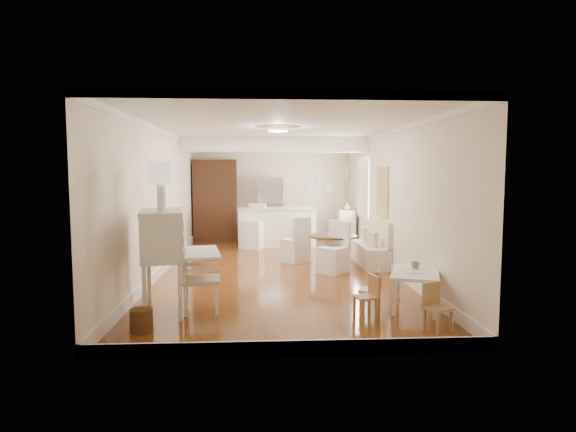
{
  "coord_description": "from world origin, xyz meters",
  "views": [
    {
      "loc": [
        -0.33,
        -9.45,
        1.97
      ],
      "look_at": [
        0.23,
        0.3,
        1.07
      ],
      "focal_mm": 30.0,
      "sensor_mm": 36.0,
      "label": 1
    }
  ],
  "objects": [
    {
      "name": "kids_chair_c",
      "position": [
        1.86,
        -3.75,
        0.3
      ],
      "size": [
        0.38,
        0.38,
        0.6
      ],
      "primitive_type": "cube",
      "rotation": [
        0.0,
        0.0,
        0.43
      ],
      "color": "#A8814C",
      "rests_on": "ground"
    },
    {
      "name": "slip_chair_far",
      "position": [
        0.43,
        0.94,
        0.5
      ],
      "size": [
        0.67,
        0.67,
        0.99
      ],
      "primitive_type": "cube",
      "rotation": [
        0.0,
        0.0,
        -2.5
      ],
      "color": "silver",
      "rests_on": "ground"
    },
    {
      "name": "kids_table",
      "position": [
        1.9,
        -2.74,
        0.27
      ],
      "size": [
        0.98,
        1.23,
        0.54
      ],
      "primitive_type": "cube",
      "rotation": [
        0.0,
        0.0,
        -0.35
      ],
      "color": "white",
      "rests_on": "ground"
    },
    {
      "name": "dining_table",
      "position": [
        1.16,
        0.26,
        0.33
      ],
      "size": [
        1.17,
        1.17,
        0.67
      ],
      "primitive_type": "cylinder",
      "rotation": [
        0.0,
        0.0,
        0.22
      ],
      "color": "#462D16",
      "rests_on": "ground"
    },
    {
      "name": "breakfast_counter",
      "position": [
        0.1,
        3.1,
        0.52
      ],
      "size": [
        2.05,
        0.65,
        1.03
      ],
      "primitive_type": "cube",
      "color": "white",
      "rests_on": "ground"
    },
    {
      "name": "banquette",
      "position": [
        1.99,
        0.5,
        0.49
      ],
      "size": [
        0.52,
        1.6,
        0.98
      ],
      "primitive_type": "cube",
      "color": "silver",
      "rests_on": "ground"
    },
    {
      "name": "secretary_bureau",
      "position": [
        -1.7,
        -2.71,
        0.72
      ],
      "size": [
        1.31,
        1.32,
        1.45
      ],
      "primitive_type": "cube",
      "rotation": [
        0.0,
        0.0,
        0.17
      ],
      "color": "silver",
      "rests_on": "ground"
    },
    {
      "name": "room",
      "position": [
        0.04,
        0.32,
        1.98
      ],
      "size": [
        9.0,
        9.04,
        2.82
      ],
      "color": "brown",
      "rests_on": "ground"
    },
    {
      "name": "slip_chair_near",
      "position": [
        1.08,
        -0.25,
        0.5
      ],
      "size": [
        0.69,
        0.69,
        1.01
      ],
      "primitive_type": "cube",
      "rotation": [
        0.0,
        0.0,
        -0.77
      ],
      "color": "white",
      "rests_on": "ground"
    },
    {
      "name": "pencil_cup",
      "position": [
        1.97,
        -2.52,
        0.59
      ],
      "size": [
        0.15,
        0.15,
        0.09
      ],
      "primitive_type": "imported",
      "rotation": [
        0.0,
        0.0,
        0.33
      ],
      "color": "#589860",
      "rests_on": "kids_table"
    },
    {
      "name": "branch_vase",
      "position": [
        2.02,
        3.44,
        1.03
      ],
      "size": [
        0.21,
        0.21,
        0.2
      ],
      "primitive_type": "imported",
      "rotation": [
        0.0,
        0.0,
        0.12
      ],
      "color": "white",
      "rests_on": "sideboard"
    },
    {
      "name": "wicker_basket",
      "position": [
        -1.81,
        -3.57,
        0.14
      ],
      "size": [
        0.3,
        0.3,
        0.28
      ],
      "primitive_type": "cylinder",
      "rotation": [
        0.0,
        0.0,
        -0.05
      ],
      "color": "#523419",
      "rests_on": "ground"
    },
    {
      "name": "bar_stool_left",
      "position": [
        -0.49,
        2.83,
        0.58
      ],
      "size": [
        0.61,
        0.61,
        1.15
      ],
      "primitive_type": "cube",
      "rotation": [
        0.0,
        0.0,
        -0.41
      ],
      "color": "white",
      "rests_on": "ground"
    },
    {
      "name": "pantry_cabinet",
      "position": [
        -1.6,
        4.18,
        1.15
      ],
      "size": [
        1.2,
        0.6,
        2.3
      ],
      "primitive_type": "cube",
      "color": "#381E11",
      "rests_on": "ground"
    },
    {
      "name": "fridge",
      "position": [
        0.3,
        4.15,
        0.9
      ],
      "size": [
        0.75,
        0.65,
        1.8
      ],
      "primitive_type": "imported",
      "color": "silver",
      "rests_on": "ground"
    },
    {
      "name": "gustavian_armchair",
      "position": [
        -1.17,
        -2.76,
        0.47
      ],
      "size": [
        0.6,
        0.6,
        0.95
      ],
      "primitive_type": "cube",
      "rotation": [
        0.0,
        0.0,
        1.67
      ],
      "color": "silver",
      "rests_on": "ground"
    },
    {
      "name": "kids_chair_a",
      "position": [
        1.08,
        -3.16,
        0.29
      ],
      "size": [
        0.34,
        0.34,
        0.59
      ],
      "primitive_type": "cube",
      "rotation": [
        0.0,
        0.0,
        -1.33
      ],
      "color": "#B67F52",
      "rests_on": "ground"
    },
    {
      "name": "bar_stool_right",
      "position": [
        0.76,
        2.83,
        0.45
      ],
      "size": [
        0.47,
        0.47,
        0.9
      ],
      "primitive_type": "cube",
      "rotation": [
        0.0,
        0.0,
        -0.39
      ],
      "color": "silver",
      "rests_on": "ground"
    },
    {
      "name": "sideboard",
      "position": [
        2.0,
        3.41,
        0.47
      ],
      "size": [
        0.54,
        1.02,
        0.93
      ],
      "primitive_type": "cube",
      "rotation": [
        0.0,
        0.0,
        -0.11
      ],
      "color": "silver",
      "rests_on": "ground"
    },
    {
      "name": "kids_chair_b",
      "position": [
        1.22,
        -2.8,
        0.3
      ],
      "size": [
        0.38,
        0.38,
        0.59
      ],
      "primitive_type": "cube",
      "rotation": [
        0.0,
        0.0,
        -1.99
      ],
      "color": "#9F7648",
      "rests_on": "ground"
    }
  ]
}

